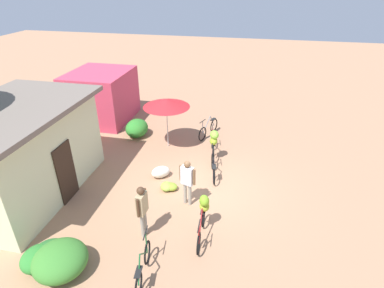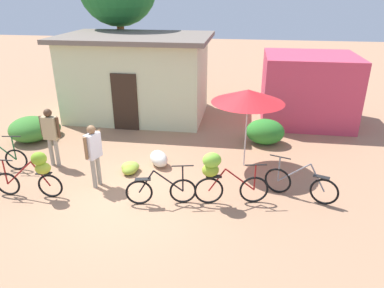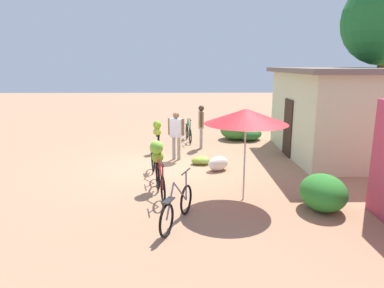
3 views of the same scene
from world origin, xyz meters
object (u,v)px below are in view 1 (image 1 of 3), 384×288
at_px(person_bystander, 187,178).
at_px(building_low, 19,153).
at_px(shop_pink, 102,96).
at_px(bicycle_rightmost, 208,129).
at_px(bicycle_leftmost, 143,267).
at_px(market_umbrella, 166,103).
at_px(bicycle_by_shop, 214,141).
at_px(person_vendor, 142,206).
at_px(banana_pile_on_ground, 169,187).
at_px(bicycle_near_pile, 203,214).
at_px(produce_sack, 161,172).
at_px(bicycle_center_loaded, 213,168).

bearing_deg(person_bystander, building_low, 95.21).
distance_m(shop_pink, bicycle_rightmost, 5.78).
bearing_deg(bicycle_leftmost, bicycle_rightmost, -2.06).
relative_size(market_umbrella, bicycle_rightmost, 1.33).
distance_m(bicycle_by_shop, person_vendor, 4.89).
distance_m(bicycle_by_shop, banana_pile_on_ground, 2.85).
xyz_separation_m(building_low, banana_pile_on_ground, (1.10, -4.70, -1.43)).
height_order(shop_pink, bicycle_leftmost, shop_pink).
xyz_separation_m(banana_pile_on_ground, person_vendor, (-2.21, 0.09, 0.90)).
bearing_deg(building_low, banana_pile_on_ground, -76.78).
height_order(bicycle_leftmost, person_vendor, person_vendor).
relative_size(bicycle_near_pile, bicycle_by_shop, 0.98).
height_order(building_low, bicycle_rightmost, building_low).
xyz_separation_m(building_low, produce_sack, (1.79, -4.20, -1.34)).
distance_m(shop_pink, bicycle_by_shop, 6.76).
height_order(market_umbrella, person_vendor, market_umbrella).
bearing_deg(person_vendor, bicycle_by_shop, -15.23).
distance_m(shop_pink, bicycle_center_loaded, 7.59).
bearing_deg(bicycle_by_shop, shop_pink, 66.04).
xyz_separation_m(building_low, person_vendor, (-1.11, -4.61, -0.53)).
bearing_deg(bicycle_near_pile, person_bystander, 31.91).
relative_size(bicycle_by_shop, produce_sack, 2.43).
relative_size(produce_sack, person_vendor, 0.42).
bearing_deg(bicycle_center_loaded, person_vendor, 156.50).
bearing_deg(produce_sack, market_umbrella, 9.48).
xyz_separation_m(bicycle_near_pile, bicycle_by_shop, (4.26, 0.35, 0.10)).
bearing_deg(market_umbrella, bicycle_rightmost, -49.60).
relative_size(shop_pink, market_umbrella, 1.45).
height_order(bicycle_rightmost, banana_pile_on_ground, bicycle_rightmost).
bearing_deg(bicycle_center_loaded, market_umbrella, 50.78).
height_order(building_low, person_bystander, building_low).
height_order(banana_pile_on_ground, person_vendor, person_vendor).
relative_size(bicycle_near_pile, bicycle_rightmost, 1.01).
height_order(shop_pink, bicycle_by_shop, shop_pink).
distance_m(bicycle_center_loaded, produce_sack, 1.96).
distance_m(shop_pink, person_bystander, 8.23).
height_order(market_umbrella, person_bystander, market_umbrella).
bearing_deg(bicycle_by_shop, bicycle_rightmost, 15.33).
relative_size(bicycle_leftmost, bicycle_rightmost, 0.97).
bearing_deg(bicycle_center_loaded, bicycle_leftmost, 168.17).
bearing_deg(bicycle_rightmost, person_vendor, 173.39).
relative_size(bicycle_center_loaded, bicycle_rightmost, 0.97).
bearing_deg(bicycle_rightmost, banana_pile_on_ground, 171.31).
xyz_separation_m(bicycle_center_loaded, person_bystander, (-1.80, 0.57, 0.65)).
xyz_separation_m(bicycle_by_shop, person_bystander, (-3.10, 0.37, 0.22)).
height_order(market_umbrella, bicycle_by_shop, market_umbrella).
relative_size(bicycle_near_pile, produce_sack, 2.39).
bearing_deg(building_low, produce_sack, -66.89).
bearing_deg(bicycle_near_pile, bicycle_center_loaded, 2.93).
relative_size(building_low, person_vendor, 3.29).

